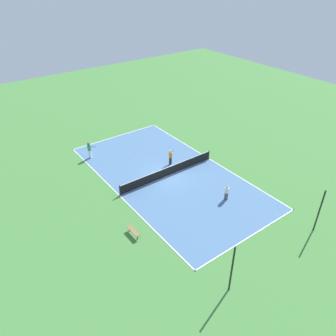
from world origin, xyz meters
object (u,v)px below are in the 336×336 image
(tennis_ball_far_baseline, at_px, (184,148))
(fence_post_back_right, at_px, (232,269))
(player_near_white, at_px, (227,192))
(player_far_green, at_px, (89,149))
(fence_post_back_left, at_px, (319,211))
(bench, at_px, (133,231))
(tennis_ball_midcourt, at_px, (130,159))
(tennis_net, at_px, (168,171))
(player_center_orange, at_px, (170,156))
(tennis_ball_near_net, at_px, (280,209))

(tennis_ball_far_baseline, xyz_separation_m, fence_post_back_right, (9.45, 16.42, 1.87))
(fence_post_back_right, bearing_deg, player_near_white, -133.70)
(player_near_white, bearing_deg, player_far_green, 27.13)
(player_far_green, distance_m, fence_post_back_left, 22.73)
(player_near_white, bearing_deg, bench, 85.12)
(player_far_green, bearing_deg, tennis_ball_midcourt, 5.18)
(tennis_net, bearing_deg, tennis_ball_midcourt, -73.69)
(bench, distance_m, fence_post_back_left, 14.22)
(player_far_green, xyz_separation_m, fence_post_back_right, (0.02, 20.70, 0.83))
(player_center_orange, bearing_deg, bench, -176.00)
(tennis_ball_far_baseline, bearing_deg, tennis_net, 35.82)
(player_far_green, relative_size, fence_post_back_left, 0.48)
(tennis_net, bearing_deg, player_near_white, 107.16)
(bench, relative_size, tennis_ball_far_baseline, 21.19)
(fence_post_back_right, bearing_deg, tennis_net, -109.84)
(tennis_ball_midcourt, bearing_deg, player_center_orange, 131.47)
(tennis_ball_midcourt, xyz_separation_m, fence_post_back_right, (3.25, 17.89, 1.87))
(player_near_white, xyz_separation_m, fence_post_back_left, (-2.80, 6.87, 1.08))
(tennis_net, relative_size, fence_post_back_right, 2.81)
(tennis_ball_near_net, bearing_deg, bench, -22.08)
(player_center_orange, xyz_separation_m, tennis_ball_near_net, (-3.16, 11.40, -0.92))
(tennis_net, relative_size, fence_post_back_left, 2.81)
(player_far_green, bearing_deg, fence_post_back_right, -43.78)
(bench, height_order, tennis_ball_far_baseline, bench)
(bench, height_order, tennis_ball_midcourt, bench)
(bench, height_order, player_far_green, player_far_green)
(tennis_net, relative_size, tennis_ball_far_baseline, 159.37)
(tennis_net, height_order, bench, tennis_net)
(bench, xyz_separation_m, player_near_white, (-8.92, 1.04, 0.46))
(tennis_ball_far_baseline, bearing_deg, fence_post_back_right, 60.09)
(tennis_ball_far_baseline, bearing_deg, player_center_orange, 29.38)
(fence_post_back_left, xyz_separation_m, fence_post_back_right, (9.37, 0.00, 0.00))
(fence_post_back_left, height_order, fence_post_back_right, same)
(player_near_white, distance_m, tennis_ball_far_baseline, 10.00)
(bench, bearing_deg, player_near_white, 83.33)
(player_near_white, height_order, tennis_ball_near_net, player_near_white)
(player_far_green, xyz_separation_m, fence_post_back_left, (-9.34, 20.70, 0.83))
(fence_post_back_left, bearing_deg, tennis_ball_near_net, -89.46)
(tennis_net, distance_m, fence_post_back_left, 13.87)
(tennis_ball_far_baseline, relative_size, fence_post_back_right, 0.02)
(bench, distance_m, player_near_white, 8.99)
(tennis_net, distance_m, tennis_ball_midcourt, 5.14)
(tennis_net, xyz_separation_m, tennis_ball_midcourt, (1.44, -4.91, -0.49))
(tennis_net, height_order, player_near_white, player_near_white)
(tennis_ball_midcourt, bearing_deg, fence_post_back_right, 79.71)
(bench, bearing_deg, player_center_orange, 127.99)
(player_center_orange, bearing_deg, player_far_green, 101.13)
(fence_post_back_left, bearing_deg, bench, -34.05)
(tennis_net, xyz_separation_m, fence_post_back_right, (4.68, 12.98, 1.38))
(fence_post_back_left, bearing_deg, tennis_ball_midcourt, -71.11)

